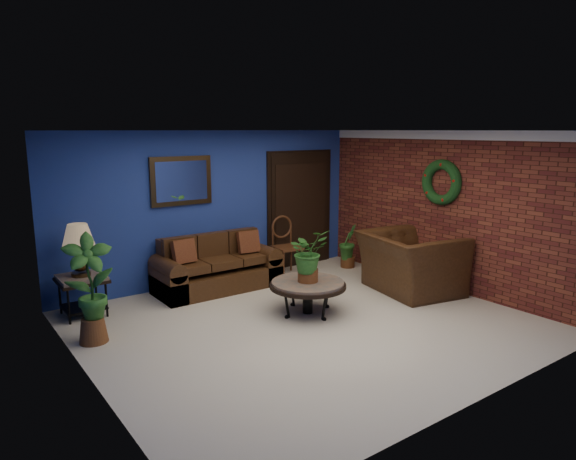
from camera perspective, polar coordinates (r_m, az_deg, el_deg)
floor at (r=6.88m, az=2.15°, el=-10.32°), size 5.50×5.50×0.00m
wall_back at (r=8.61m, az=-8.11°, el=2.55°), size 5.50×0.04×2.50m
wall_left at (r=5.33m, az=-21.76°, el=-3.42°), size 0.04×5.00×2.50m
wall_right_brick at (r=8.48m, az=17.01°, el=2.06°), size 0.04×5.00×2.50m
ceiling at (r=6.41m, az=2.32°, el=10.98°), size 5.50×5.00×0.02m
crown_molding at (r=8.37m, az=17.35°, el=10.04°), size 0.03×5.00×0.14m
wall_mirror at (r=8.25m, az=-11.77°, el=5.36°), size 1.02×0.06×0.77m
closet_door at (r=9.54m, az=1.33°, el=2.29°), size 1.44×0.06×2.18m
wreath at (r=8.41m, az=16.67°, el=5.10°), size 0.16×0.72×0.72m
sofa at (r=8.32m, az=-8.06°, el=-4.51°), size 1.96×0.85×0.88m
coffee_table at (r=7.13m, az=2.22°, el=-6.17°), size 1.06×1.06×0.45m
end_table at (r=7.57m, az=-21.92°, el=-5.71°), size 0.61×0.61×0.56m
table_lamp at (r=7.43m, az=-22.24°, el=-1.42°), size 0.42×0.42×0.69m
side_chair at (r=9.02m, az=-0.31°, el=-1.28°), size 0.48×0.48×1.03m
armchair at (r=8.27m, az=13.40°, el=-3.56°), size 1.50×1.64×0.93m
coffee_plant at (r=7.01m, az=2.24°, el=-2.59°), size 0.55×0.48×0.73m
floor_plant at (r=9.53m, az=6.69°, el=-1.70°), size 0.43×0.38×0.80m
tall_plant at (r=6.51m, az=-21.15°, el=-5.78°), size 0.62×0.47×1.33m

